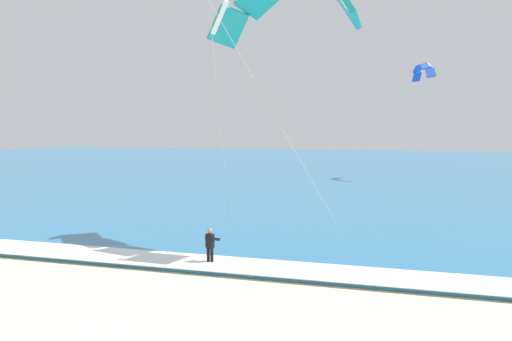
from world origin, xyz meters
TOP-DOWN VIEW (x-y plane):
  - sea at (0.00, 70.39)m, footprint 200.00×120.00m
  - surf_foam at (0.00, 11.39)m, footprint 200.00×2.38m
  - surfboard at (-0.55, 11.52)m, footprint 0.85×1.47m
  - kitesurfer at (-0.54, 11.54)m, footprint 0.63×0.62m
  - kite_distant at (9.11, 52.21)m, footprint 2.46×5.18m

SIDE VIEW (x-z plane):
  - surfboard at x=-0.55m, z-range -0.02..0.07m
  - sea at x=0.00m, z-range 0.00..0.20m
  - surf_foam at x=0.00m, z-range 0.20..0.24m
  - kitesurfer at x=-0.54m, z-range 0.10..1.79m
  - kite_distant at x=9.11m, z-range 11.61..13.52m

